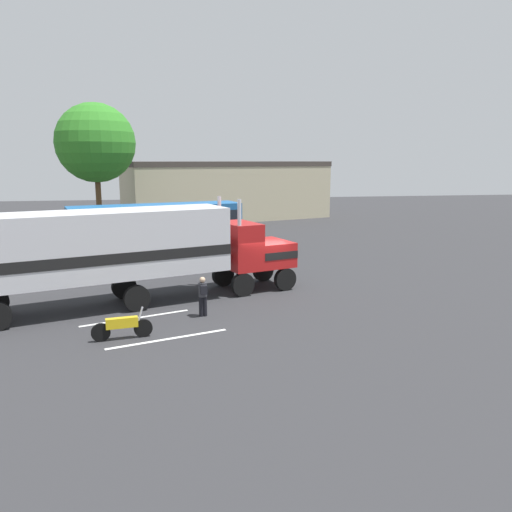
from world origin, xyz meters
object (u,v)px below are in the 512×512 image
object	(u,v)px
semi_truck	(131,247)
motorcycle	(122,326)
parked_bus	(157,225)
tree_left	(95,143)
person_bystander	(203,295)

from	to	relation	value
semi_truck	motorcycle	distance (m)	4.91
parked_bus	tree_left	distance (m)	11.59
semi_truck	motorcycle	size ratio (longest dim) A/B	6.77
semi_truck	tree_left	world-z (taller)	tree_left
semi_truck	person_bystander	xyz separation A→B (m)	(2.91, -2.30, -1.63)
person_bystander	parked_bus	world-z (taller)	parked_bus
person_bystander	parked_bus	bearing A→B (deg)	98.31
parked_bus	tree_left	world-z (taller)	tree_left
semi_truck	person_bystander	world-z (taller)	semi_truck
person_bystander	tree_left	xyz separation A→B (m)	(-6.69, 22.56, 6.66)
semi_truck	motorcycle	xyz separation A→B (m)	(-0.08, -4.46, -2.04)
semi_truck	person_bystander	distance (m)	4.05
person_bystander	motorcycle	bearing A→B (deg)	-144.11
semi_truck	tree_left	xyz separation A→B (m)	(-3.78, 20.26, 5.03)
semi_truck	parked_bus	distance (m)	11.26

